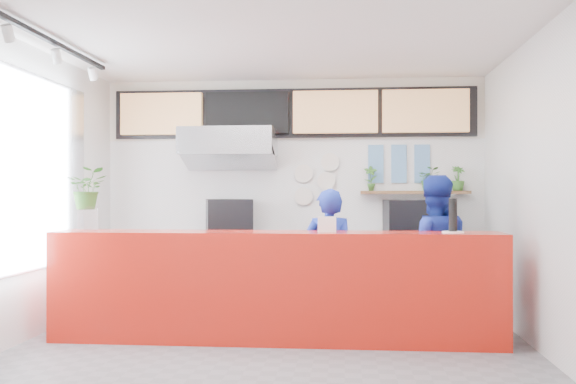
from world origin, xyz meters
The scene contains 43 objects.
floor centered at (0.00, 0.00, 0.00)m, with size 5.00×5.00×0.00m, color slate.
ceiling centered at (0.00, 0.00, 3.00)m, with size 5.00×5.00×0.00m, color silver.
wall_back centered at (0.00, 2.50, 1.50)m, with size 5.00×5.00×0.00m, color white.
wall_left centered at (-2.50, 0.00, 1.50)m, with size 5.00×5.00×0.00m, color white.
wall_right centered at (2.50, 0.00, 1.50)m, with size 5.00×5.00×0.00m, color white.
service_counter centered at (0.00, 0.40, 0.55)m, with size 4.50×0.60×1.10m, color red.
cream_band centered at (0.00, 2.49, 2.60)m, with size 5.00×0.02×0.80m, color beige.
prep_bench centered at (-0.80, 2.20, 0.45)m, with size 1.80×0.60×0.90m, color #B2B5BA.
panini_oven centered at (-0.80, 2.20, 1.16)m, with size 0.57×0.57×0.51m, color black.
extraction_hood centered at (-0.80, 2.15, 2.15)m, with size 1.20×0.70×0.35m, color #B2B5BA.
hood_lip centered at (-0.80, 2.15, 1.95)m, with size 1.20×0.70×0.08m, color #B2B5BA.
right_bench centered at (1.50, 2.20, 0.45)m, with size 1.80×0.60×0.90m, color #B2B5BA.
espresso_machine centered at (1.60, 2.20, 1.15)m, with size 0.78×0.56×0.50m, color black.
espresso_tray centered at (1.60, 2.20, 1.38)m, with size 0.62×0.43×0.06m, color silver.
herb_shelf centered at (1.60, 2.40, 1.50)m, with size 1.40×0.18×0.04m, color brown.
menu_board_far_left centered at (-1.75, 2.38, 2.55)m, with size 1.10×0.10×0.55m, color tan.
menu_board_mid_left centered at (-0.59, 2.38, 2.55)m, with size 1.10×0.10×0.55m, color black.
menu_board_mid_right centered at (0.57, 2.38, 2.55)m, with size 1.10×0.10×0.55m, color tan.
menu_board_far_right centered at (1.73, 2.38, 2.55)m, with size 1.10×0.10×0.55m, color tan.
soffit centered at (0.00, 2.46, 2.55)m, with size 4.80×0.04×0.65m, color black.
window_pane centered at (-2.47, 0.30, 1.70)m, with size 0.04×2.20×1.90m, color silver.
window_frame centered at (-2.45, 0.30, 1.70)m, with size 0.03×2.30×2.00m, color #B2B5BA.
track_rail centered at (-2.10, 0.00, 2.94)m, with size 0.05×2.40×0.04m, color black.
dec_plate_a centered at (0.15, 2.47, 1.75)m, with size 0.24×0.24×0.03m, color silver.
dec_plate_b centered at (0.45, 2.47, 1.65)m, with size 0.24×0.24×0.03m, color silver.
dec_plate_c centered at (0.15, 2.47, 1.45)m, with size 0.24×0.24×0.03m, color silver.
dec_plate_d centered at (0.50, 2.47, 1.90)m, with size 0.24×0.24×0.03m, color silver.
photo_frame_a centered at (1.10, 2.48, 2.00)m, with size 0.20×0.02×0.25m, color #598CBF.
photo_frame_b centered at (1.40, 2.48, 2.00)m, with size 0.20×0.02×0.25m, color #598CBF.
photo_frame_c centered at (1.70, 2.48, 2.00)m, with size 0.20×0.02×0.25m, color #598CBF.
photo_frame_d centered at (1.10, 2.48, 1.75)m, with size 0.20×0.02×0.25m, color #598CBF.
photo_frame_e centered at (1.40, 2.48, 1.75)m, with size 0.20×0.02×0.25m, color #598CBF.
photo_frame_f centered at (1.70, 2.48, 1.75)m, with size 0.20×0.02×0.25m, color #598CBF.
staff_center centered at (0.52, 0.86, 0.77)m, with size 0.56×0.37×1.54m, color navy.
staff_right centered at (1.64, 0.94, 0.84)m, with size 0.82×0.64×1.68m, color navy.
herb_a centered at (1.03, 2.40, 1.69)m, with size 0.17×0.12×0.33m, color #356B25.
herb_c centered at (1.78, 2.40, 1.67)m, with size 0.28×0.24×0.31m, color #356B25.
herb_d centered at (2.14, 2.40, 1.68)m, with size 0.18×0.16×0.32m, color #356B25.
glass_vase centered at (-1.93, 0.35, 1.23)m, with size 0.21×0.21×0.25m, color white.
basil_vase centered at (-1.93, 0.35, 1.54)m, with size 0.39×0.34×0.43m, color #356B25.
napkin_holder centered at (0.52, 0.37, 1.18)m, with size 0.18×0.11×0.15m, color white.
white_plate centered at (1.74, 0.35, 1.11)m, with size 0.21×0.21×0.02m, color white.
pepper_mill centered at (1.74, 0.35, 1.28)m, with size 0.08×0.08×0.32m, color black.
Camera 1 is at (0.70, -6.00, 1.48)m, focal length 40.00 mm.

